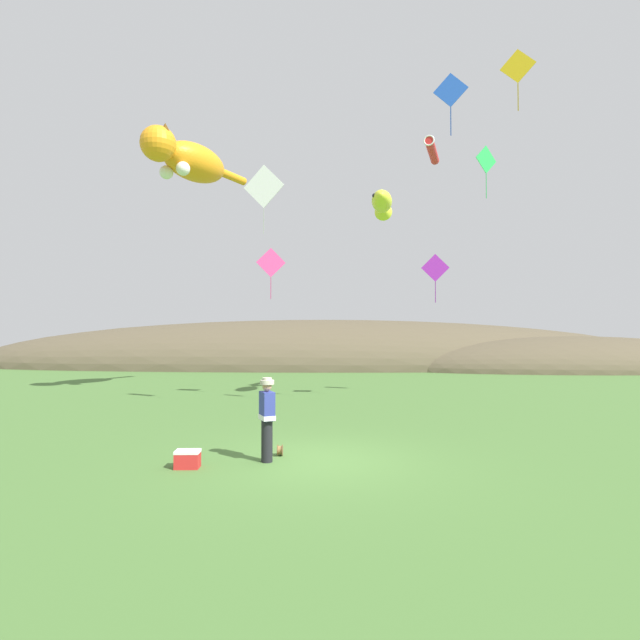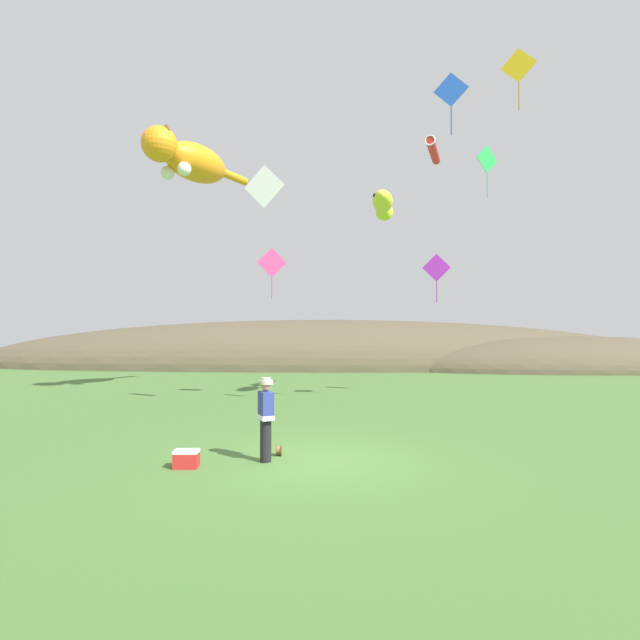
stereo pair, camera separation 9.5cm
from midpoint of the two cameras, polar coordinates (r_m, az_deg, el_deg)
ground_plane at (r=11.00m, az=-0.10°, el=-15.83°), size 120.00×120.00×0.00m
distant_hill_ridge at (r=40.40m, az=5.32°, el=-5.32°), size 61.36×15.88×7.57m
festival_attendant at (r=10.81m, az=-5.96°, el=-10.91°), size 0.41×0.49×1.77m
kite_spool at (r=11.47m, az=-4.47°, el=-14.61°), size 0.12×0.24×0.24m
picnic_cooler at (r=10.79m, az=-14.78°, el=-15.09°), size 0.50×0.34×0.36m
kite_giant_cat at (r=23.48m, az=-14.67°, el=17.26°), size 3.58×5.66×1.90m
kite_fish_windsock at (r=20.53m, az=7.35°, el=13.09°), size 1.17×2.87×0.86m
kite_tube_streamer at (r=22.58m, az=12.93°, el=18.36°), size 1.15×2.50×0.44m
kite_diamond_gold at (r=18.90m, az=21.89°, el=25.34°), size 0.99×0.50×2.00m
kite_diamond_green at (r=19.82m, az=18.68°, el=16.96°), size 0.90×0.53×1.93m
kite_diamond_blue at (r=17.63m, az=14.90°, el=24.03°), size 1.03×0.37×1.98m
kite_diamond_violet at (r=22.19m, az=13.29°, el=5.79°), size 1.20×0.16×2.11m
kite_diamond_pink at (r=20.71m, az=-5.40°, el=6.50°), size 1.20×0.25×2.12m
kite_diamond_white at (r=18.01m, az=-6.23°, el=14.89°), size 1.47×0.43×2.42m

